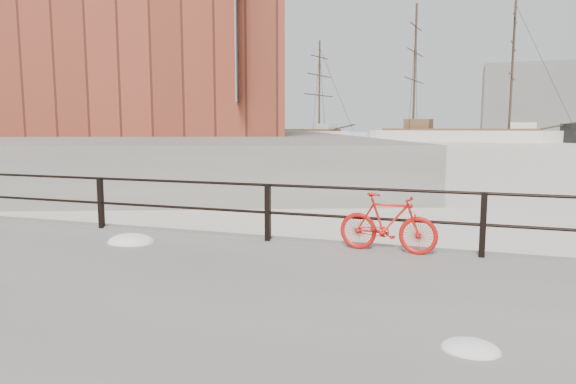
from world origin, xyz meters
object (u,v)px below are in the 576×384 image
Objects in this scene: bicycle at (388,223)px; workboat_near at (173,151)px; schooner_mid at (459,141)px; schooner_left at (293,140)px; workboat_far at (158,147)px.

bicycle is 0.15× the size of workboat_near.
schooner_mid is (0.35, 76.35, -0.82)m from bicycle.
bicycle is 82.49m from schooner_left.
schooner_mid is at bearing 28.28° from workboat_near.
bicycle is at bearing -84.18° from workboat_far.
schooner_left is 42.82m from workboat_near.
schooner_mid is at bearing 17.13° from workboat_far.
workboat_near is 8.37m from workboat_far.
workboat_near is 1.07× the size of workboat_far.
workboat_far is at bearing -84.12° from schooner_left.
workboat_far is at bearing -124.34° from schooner_mid.
schooner_left reaches higher than bicycle.
schooner_mid reaches higher than workboat_near.
bicycle is 0.05× the size of schooner_mid.
schooner_left reaches higher than workboat_far.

